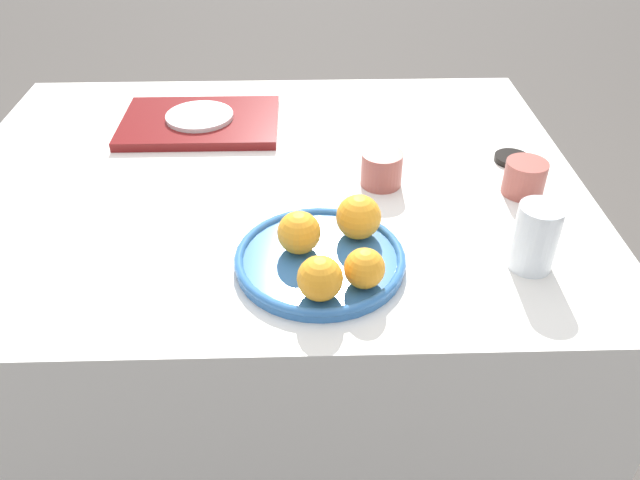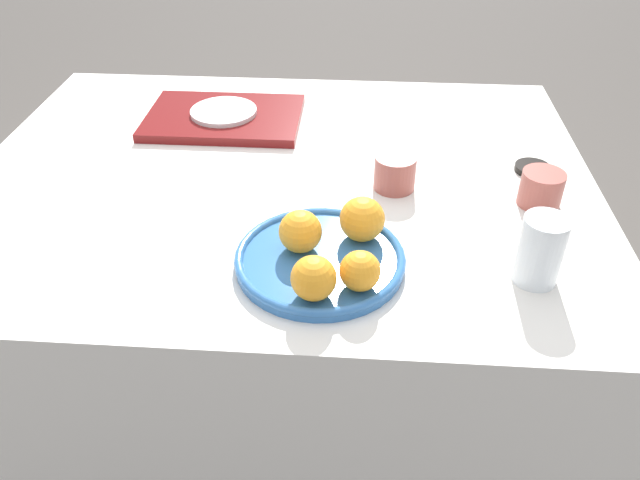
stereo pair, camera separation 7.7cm
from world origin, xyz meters
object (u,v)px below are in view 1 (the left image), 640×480
orange_3 (364,268)px  water_glass (536,237)px  fruit_platter (320,259)px  soy_dish (512,159)px  orange_0 (320,278)px  cup_1 (525,178)px  orange_2 (299,233)px  side_plate (200,116)px  cup_0 (382,169)px  serving_tray (200,122)px  orange_1 (359,217)px

orange_3 → water_glass: size_ratio=0.55×
fruit_platter → soy_dish: size_ratio=3.91×
orange_0 → cup_1: bearing=37.7°
orange_2 → cup_1: 0.46m
fruit_platter → soy_dish: fruit_platter is taller
side_plate → cup_0: (0.38, -0.26, 0.01)m
orange_2 → water_glass: 0.37m
cup_1 → orange_0: bearing=-142.3°
orange_3 → soy_dish: orange_3 is taller
cup_0 → cup_1: (0.26, -0.04, -0.00)m
soy_dish → water_glass: bearing=-101.1°
orange_2 → serving_tray: 0.54m
orange_3 → serving_tray: 0.66m
orange_3 → serving_tray: (-0.32, 0.58, -0.04)m
orange_2 → side_plate: 0.54m
orange_3 → soy_dish: bearing=49.7°
serving_tray → soy_dish: bearing=-15.2°
orange_0 → water_glass: (0.34, 0.08, 0.01)m
serving_tray → cup_1: size_ratio=4.49×
orange_2 → orange_3: size_ratio=1.12×
orange_1 → cup_0: (0.06, 0.19, -0.02)m
orange_1 → orange_3: 0.13m
water_glass → side_plate: 0.79m
fruit_platter → orange_0: bearing=-91.6°
water_glass → serving_tray: size_ratio=0.32×
orange_1 → cup_1: size_ratio=0.96×
fruit_platter → cup_1: 0.44m
orange_3 → water_glass: bearing=12.0°
fruit_platter → soy_dish: 0.52m
serving_tray → cup_0: cup_0 is taller
fruit_platter → water_glass: bearing=-1.9°
orange_3 → cup_1: bearing=40.6°
orange_0 → orange_3: bearing=20.5°
cup_0 → soy_dish: (0.28, 0.08, -0.03)m
water_glass → serving_tray: 0.79m
orange_0 → orange_2: orange_2 is taller
orange_1 → cup_0: size_ratio=0.95×
cup_0 → soy_dish: bearing=16.5°
orange_0 → orange_2: bearing=104.9°
fruit_platter → water_glass: 0.34m
cup_0 → serving_tray: bearing=145.5°
fruit_platter → orange_3: (0.06, -0.07, 0.04)m
orange_1 → side_plate: bearing=125.3°
orange_1 → orange_2: (-0.10, -0.04, -0.00)m
serving_tray → orange_3: bearing=-61.1°
orange_0 → soy_dish: bearing=46.3°
orange_1 → side_plate: size_ratio=0.50×
water_glass → orange_1: bearing=165.8°
cup_1 → orange_3: bearing=-139.4°
orange_2 → soy_dish: size_ratio=0.99×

